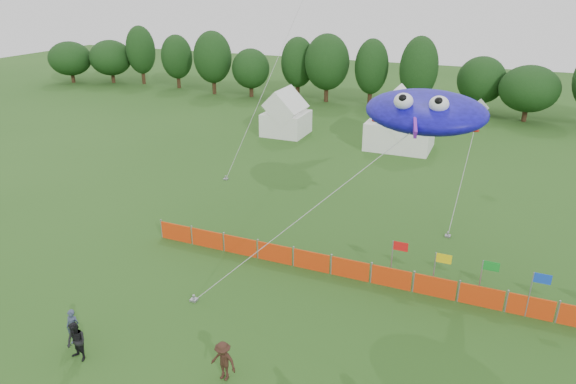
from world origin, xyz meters
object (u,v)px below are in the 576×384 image
at_px(spectator_a, 73,327).
at_px(spectator_b, 76,342).
at_px(tent_right, 400,126).
at_px(spectator_c, 223,361).
at_px(barrier_fence, 350,269).
at_px(tent_left, 286,116).
at_px(stingray_kite, 427,110).

height_order(spectator_a, spectator_b, spectator_b).
relative_size(tent_right, spectator_c, 3.46).
distance_m(tent_right, spectator_a, 31.54).
relative_size(tent_right, barrier_fence, 0.25).
height_order(tent_right, spectator_a, tent_right).
bearing_deg(tent_left, spectator_c, -70.87).
bearing_deg(spectator_b, stingray_kite, 55.49).
xyz_separation_m(barrier_fence, stingray_kite, (2.60, 1.63, 7.71)).
bearing_deg(tent_right, spectator_c, -90.23).
xyz_separation_m(barrier_fence, spectator_b, (-7.84, -9.63, 0.32)).
height_order(tent_left, barrier_fence, tent_left).
xyz_separation_m(tent_left, spectator_b, (4.94, -31.67, -0.91)).
bearing_deg(spectator_b, barrier_fence, 59.19).
relative_size(tent_right, stingray_kite, 0.41).
height_order(tent_left, spectator_c, tent_left).
bearing_deg(tent_left, spectator_a, -82.44).
xyz_separation_m(spectator_a, spectator_c, (6.43, 0.58, 0.02)).
distance_m(barrier_fence, stingray_kite, 8.30).
bearing_deg(tent_right, spectator_b, -100.29).
distance_m(spectator_c, stingray_kite, 13.35).
relative_size(tent_left, spectator_c, 2.45).
bearing_deg(stingray_kite, spectator_c, -115.87).
bearing_deg(spectator_c, tent_right, 94.66).
bearing_deg(spectator_a, stingray_kite, 31.82).
bearing_deg(stingray_kite, barrier_fence, -147.94).
xyz_separation_m(barrier_fence, spectator_c, (-2.24, -8.36, 0.29)).
height_order(barrier_fence, spectator_b, spectator_b).
relative_size(barrier_fence, spectator_c, 13.83).
bearing_deg(spectator_a, tent_right, 66.68).
relative_size(tent_left, barrier_fence, 0.18).
xyz_separation_m(tent_left, tent_right, (10.67, -0.15, 0.23)).
xyz_separation_m(tent_left, stingray_kite, (15.39, -20.41, 6.49)).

